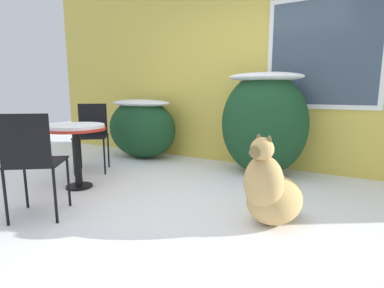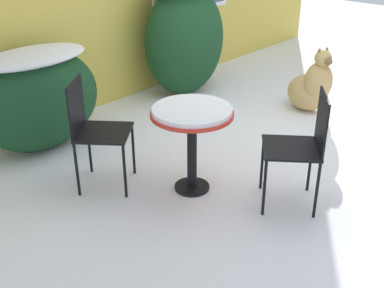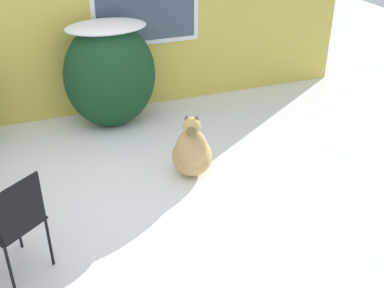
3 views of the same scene
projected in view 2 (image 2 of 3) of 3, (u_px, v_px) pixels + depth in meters
ground_plane at (279, 143)px, 4.91m from camera, size 16.00×16.00×0.00m
shrub_left at (38, 97)px, 4.62m from camera, size 1.28×0.75×0.98m
shrub_middle at (185, 37)px, 5.92m from camera, size 1.15×0.78×1.36m
patio_table at (192, 122)px, 3.86m from camera, size 0.67×0.67×0.74m
patio_chair_near_table at (94, 127)px, 3.97m from camera, size 0.61×0.61×0.94m
patio_chair_far_side at (302, 143)px, 3.70m from camera, size 0.61×0.61×0.94m
dog at (311, 88)px, 5.57m from camera, size 0.60×0.70×0.78m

